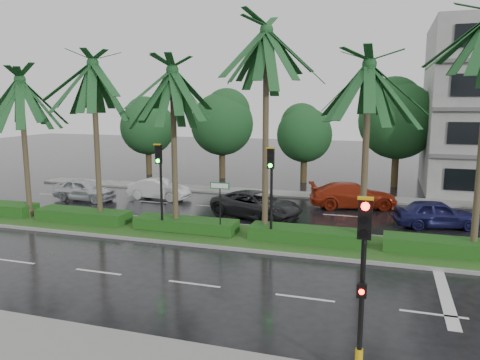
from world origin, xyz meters
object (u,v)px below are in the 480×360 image
(car_darkgrey, at_px, (257,205))
(car_blue, at_px, (437,214))
(signal_near, at_px, (362,281))
(street_sign, at_px, (220,196))
(car_white, at_px, (159,189))
(car_red, at_px, (353,195))
(car_silver, at_px, (84,190))
(signal_median_left, at_px, (160,175))

(car_darkgrey, xyz_separation_m, car_blue, (9.50, 0.79, -0.01))
(signal_near, xyz_separation_m, street_sign, (-7.00, 9.87, -0.38))
(car_darkgrey, bearing_deg, car_white, 88.73)
(car_white, xyz_separation_m, car_red, (12.61, 1.34, 0.09))
(street_sign, distance_m, car_white, 10.45)
(car_silver, distance_m, car_darkgrey, 12.15)
(signal_near, height_order, signal_median_left, signal_median_left)
(car_white, xyz_separation_m, car_blue, (17.11, -2.08, 0.04))
(street_sign, distance_m, car_red, 10.51)
(car_silver, relative_size, car_white, 1.02)
(signal_near, height_order, car_silver, signal_near)
(signal_near, distance_m, car_darkgrey, 16.00)
(signal_near, distance_m, car_silver, 24.30)
(car_white, relative_size, car_darkgrey, 0.78)
(street_sign, bearing_deg, car_white, 133.42)
(car_blue, bearing_deg, car_darkgrey, 81.68)
(car_white, bearing_deg, signal_median_left, -149.52)
(car_white, distance_m, car_red, 12.68)
(street_sign, bearing_deg, signal_near, -54.66)
(car_white, bearing_deg, signal_near, -138.56)
(car_silver, height_order, car_red, car_red)
(car_blue, bearing_deg, car_red, 39.72)
(car_darkgrey, bearing_deg, car_red, -30.52)
(car_silver, bearing_deg, car_blue, -87.76)
(car_red, bearing_deg, street_sign, 133.34)
(signal_near, relative_size, car_silver, 1.03)
(street_sign, height_order, car_white, street_sign)
(car_silver, bearing_deg, street_sign, -113.16)
(car_silver, height_order, car_darkgrey, car_darkgrey)
(street_sign, bearing_deg, car_blue, 28.54)
(signal_near, height_order, car_red, signal_near)
(street_sign, xyz_separation_m, car_blue, (10.00, 5.44, -1.40))
(signal_median_left, bearing_deg, car_blue, 23.38)
(signal_median_left, bearing_deg, car_darkgrey, 54.05)
(car_red, relative_size, car_blue, 1.25)
(signal_median_left, xyz_separation_m, car_white, (-4.11, 7.70, -2.31))
(signal_median_left, bearing_deg, car_white, 118.11)
(signal_near, distance_m, car_white, 22.47)
(signal_near, xyz_separation_m, car_darkgrey, (-6.50, 14.51, -1.77))
(signal_median_left, relative_size, car_red, 0.82)
(car_silver, xyz_separation_m, car_blue, (21.61, -0.22, 0.00))
(street_sign, xyz_separation_m, car_silver, (-11.61, 5.66, -1.40))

